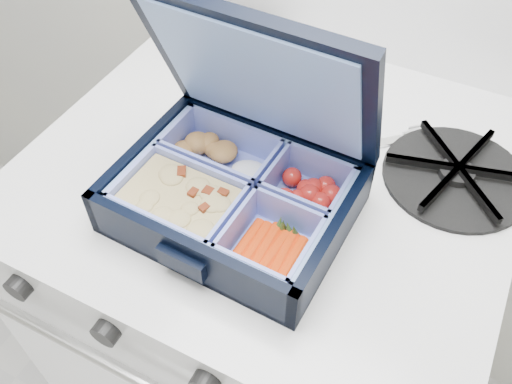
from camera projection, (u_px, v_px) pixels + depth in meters
The scene contains 5 objects.
stove at pixel (275, 316), 1.02m from camera, with size 0.59×0.59×0.88m, color white, non-canonical shape.
bento_box at pixel (234, 197), 0.60m from camera, with size 0.25×0.20×0.06m, color black, non-canonical shape.
burner_grate at pixel (457, 171), 0.65m from camera, with size 0.17×0.17×0.03m, color black.
burner_grate_rear at pixel (223, 25), 0.86m from camera, with size 0.19×0.19×0.02m, color black.
fork at pixel (354, 148), 0.69m from camera, with size 0.02×0.18×0.01m, color silver, non-canonical shape.
Camera 1 is at (0.81, 1.23, 1.36)m, focal length 38.00 mm.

